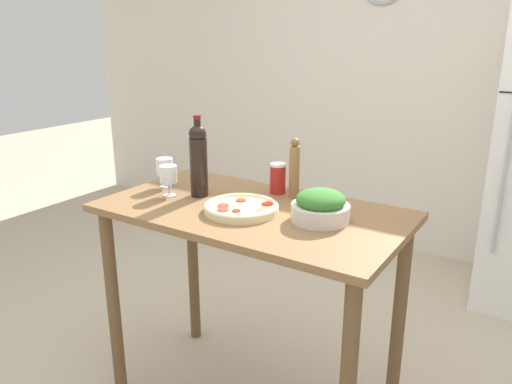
{
  "coord_description": "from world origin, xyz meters",
  "views": [
    {
      "loc": [
        1.04,
        -1.59,
        1.62
      ],
      "look_at": [
        0.0,
        0.03,
        1.01
      ],
      "focal_mm": 35.0,
      "sensor_mm": 36.0,
      "label": 1
    }
  ],
  "objects_px": {
    "pepper_mill": "(294,169)",
    "homemade_pizza": "(241,208)",
    "salt_canister": "(278,178)",
    "salad_bowl": "(320,207)",
    "wine_glass_near": "(168,176)",
    "wine_glass_far": "(165,168)",
    "wine_bottle": "(198,159)"
  },
  "relations": [
    {
      "from": "wine_glass_far",
      "to": "homemade_pizza",
      "type": "relative_size",
      "value": 0.46
    },
    {
      "from": "wine_bottle",
      "to": "wine_glass_near",
      "type": "bearing_deg",
      "value": -146.85
    },
    {
      "from": "homemade_pizza",
      "to": "wine_glass_far",
      "type": "bearing_deg",
      "value": 169.1
    },
    {
      "from": "wine_glass_far",
      "to": "salt_canister",
      "type": "relative_size",
      "value": 1.0
    },
    {
      "from": "wine_glass_near",
      "to": "homemade_pizza",
      "type": "xyz_separation_m",
      "value": [
        0.38,
        -0.0,
        -0.07
      ]
    },
    {
      "from": "wine_glass_near",
      "to": "pepper_mill",
      "type": "relative_size",
      "value": 0.52
    },
    {
      "from": "salad_bowl",
      "to": "salt_canister",
      "type": "bearing_deg",
      "value": 145.38
    },
    {
      "from": "pepper_mill",
      "to": "salad_bowl",
      "type": "bearing_deg",
      "value": -41.95
    },
    {
      "from": "wine_glass_far",
      "to": "homemade_pizza",
      "type": "bearing_deg",
      "value": -10.9
    },
    {
      "from": "wine_glass_near",
      "to": "salt_canister",
      "type": "relative_size",
      "value": 1.0
    },
    {
      "from": "wine_glass_far",
      "to": "homemade_pizza",
      "type": "xyz_separation_m",
      "value": [
        0.48,
        -0.09,
        -0.07
      ]
    },
    {
      "from": "salt_canister",
      "to": "salad_bowl",
      "type": "bearing_deg",
      "value": -34.62
    },
    {
      "from": "salad_bowl",
      "to": "salt_canister",
      "type": "relative_size",
      "value": 1.63
    },
    {
      "from": "salad_bowl",
      "to": "salt_canister",
      "type": "xyz_separation_m",
      "value": [
        -0.31,
        0.21,
        0.01
      ]
    },
    {
      "from": "salt_canister",
      "to": "pepper_mill",
      "type": "bearing_deg",
      "value": -10.35
    },
    {
      "from": "salt_canister",
      "to": "homemade_pizza",
      "type": "bearing_deg",
      "value": -89.23
    },
    {
      "from": "wine_glass_far",
      "to": "pepper_mill",
      "type": "distance_m",
      "value": 0.6
    },
    {
      "from": "wine_glass_near",
      "to": "salad_bowl",
      "type": "bearing_deg",
      "value": 6.27
    },
    {
      "from": "wine_bottle",
      "to": "wine_glass_near",
      "type": "distance_m",
      "value": 0.15
    },
    {
      "from": "pepper_mill",
      "to": "wine_glass_near",
      "type": "bearing_deg",
      "value": -149.75
    },
    {
      "from": "salad_bowl",
      "to": "homemade_pizza",
      "type": "height_order",
      "value": "salad_bowl"
    },
    {
      "from": "homemade_pizza",
      "to": "salt_canister",
      "type": "xyz_separation_m",
      "value": [
        -0.0,
        0.29,
        0.05
      ]
    },
    {
      "from": "wine_bottle",
      "to": "salad_bowl",
      "type": "relative_size",
      "value": 1.6
    },
    {
      "from": "pepper_mill",
      "to": "wine_bottle",
      "type": "bearing_deg",
      "value": -150.68
    },
    {
      "from": "pepper_mill",
      "to": "wine_glass_far",
      "type": "bearing_deg",
      "value": -162.24
    },
    {
      "from": "wine_glass_near",
      "to": "wine_bottle",
      "type": "bearing_deg",
      "value": 33.15
    },
    {
      "from": "pepper_mill",
      "to": "salad_bowl",
      "type": "relative_size",
      "value": 1.18
    },
    {
      "from": "pepper_mill",
      "to": "salt_canister",
      "type": "height_order",
      "value": "pepper_mill"
    },
    {
      "from": "homemade_pizza",
      "to": "salt_canister",
      "type": "relative_size",
      "value": 2.19
    },
    {
      "from": "pepper_mill",
      "to": "homemade_pizza",
      "type": "relative_size",
      "value": 0.88
    },
    {
      "from": "wine_glass_near",
      "to": "wine_glass_far",
      "type": "height_order",
      "value": "same"
    },
    {
      "from": "wine_glass_near",
      "to": "homemade_pizza",
      "type": "bearing_deg",
      "value": -0.54
    }
  ]
}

